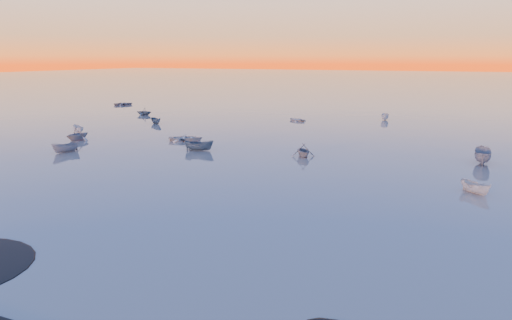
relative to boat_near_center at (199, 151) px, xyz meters
The scene contains 4 objects.
ground 65.63m from the boat_near_center, 82.41° to the left, with size 600.00×600.00×0.00m, color slate.
moored_fleet 20.03m from the boat_near_center, 64.35° to the left, with size 124.00×58.00×1.20m, color silver, non-canonical shape.
boat_near_center is the anchor object (origin of this frame).
boat_near_right 12.93m from the boat_near_center, ahead, with size 3.39×1.53×1.19m, color gray.
Camera 1 is at (22.42, -16.61, 11.26)m, focal length 35.00 mm.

